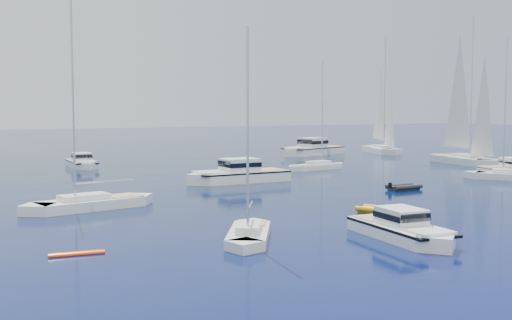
{
  "coord_description": "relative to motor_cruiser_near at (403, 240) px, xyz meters",
  "views": [
    {
      "loc": [
        -28.25,
        -26.88,
        7.22
      ],
      "look_at": [
        0.15,
        26.89,
        2.2
      ],
      "focal_mm": 44.1,
      "sensor_mm": 36.0,
      "label": 1
    }
  ],
  "objects": [
    {
      "name": "sailboat_sails_r",
      "position": [
        39.08,
        33.33,
        0.0
      ],
      "size": [
        5.15,
        13.69,
        19.64
      ],
      "primitive_type": null,
      "rotation": [
        0.0,
        0.0,
        3.01
      ],
      "color": "silver",
      "rests_on": "ground"
    },
    {
      "name": "sailboat_sails_far",
      "position": [
        42.55,
        54.3,
        0.0
      ],
      "size": [
        7.35,
        13.56,
        19.33
      ],
      "primitive_type": null,
      "rotation": [
        0.0,
        0.0,
        2.82
      ],
      "color": "white",
      "rests_on": "ground"
    },
    {
      "name": "motor_cruiser_distant",
      "position": [
        29.87,
        55.35,
        0.0
      ],
      "size": [
        13.55,
        7.8,
        3.4
      ],
      "primitive_type": null,
      "rotation": [
        0.0,
        0.0,
        1.89
      ],
      "color": "silver",
      "rests_on": "ground"
    },
    {
      "name": "kayak_orange",
      "position": [
        -16.67,
        4.71,
        0.0
      ],
      "size": [
        2.74,
        0.88,
        0.3
      ],
      "primitive_type": null,
      "rotation": [
        0.0,
        0.0,
        1.45
      ],
      "color": "red",
      "rests_on": "ground"
    },
    {
      "name": "tender_yellow",
      "position": [
        4.37,
        7.35,
        0.0
      ],
      "size": [
        2.98,
        3.72,
        0.95
      ],
      "primitive_type": null,
      "rotation": [
        0.0,
        0.0,
        0.41
      ],
      "color": "#D1990C",
      "rests_on": "ground"
    },
    {
      "name": "motor_cruiser_near",
      "position": [
        0.0,
        0.0,
        0.0
      ],
      "size": [
        3.38,
        8.68,
        2.22
      ],
      "primitive_type": null,
      "rotation": [
        0.0,
        0.0,
        3.05
      ],
      "color": "white",
      "rests_on": "ground"
    },
    {
      "name": "motor_cruiser_centre",
      "position": [
        3.84,
        28.42,
        0.0
      ],
      "size": [
        11.5,
        3.93,
        2.98
      ],
      "primitive_type": null,
      "rotation": [
        0.0,
        0.0,
        1.61
      ],
      "color": "white",
      "rests_on": "ground"
    },
    {
      "name": "sailboat_fore",
      "position": [
        -7.48,
        3.98,
        0.0
      ],
      "size": [
        6.06,
        8.04,
        11.96
      ],
      "primitive_type": null,
      "rotation": [
        0.0,
        0.0,
        2.59
      ],
      "color": "silver",
      "rests_on": "ground"
    },
    {
      "name": "tender_grey_near",
      "position": [
        14.34,
        16.37,
        0.0
      ],
      "size": [
        3.26,
        1.89,
        0.95
      ],
      "primitive_type": null,
      "rotation": [
        0.0,
        0.0,
        4.74
      ],
      "color": "black",
      "rests_on": "ground"
    },
    {
      "name": "motor_cruiser_horizon",
      "position": [
        -6.17,
        51.17,
        0.0
      ],
      "size": [
        2.8,
        8.78,
        2.29
      ],
      "primitive_type": null,
      "rotation": [
        0.0,
        0.0,
        3.13
      ],
      "color": "white",
      "rests_on": "ground"
    },
    {
      "name": "ground",
      "position": [
        5.17,
        0.5,
        0.0
      ],
      "size": [
        400.0,
        400.0,
        0.0
      ],
      "primitive_type": "plane",
      "color": "#080F52",
      "rests_on": "ground"
    },
    {
      "name": "sailboat_mid_l",
      "position": [
        -12.78,
        18.69,
        0.0
      ],
      "size": [
        11.08,
        4.9,
        15.79
      ],
      "primitive_type": null,
      "rotation": [
        0.0,
        0.0,
        1.77
      ],
      "color": "white",
      "rests_on": "ground"
    },
    {
      "name": "sailboat_centre",
      "position": [
        17.84,
        35.78,
        0.0
      ],
      "size": [
        9.3,
        3.86,
        13.28
      ],
      "primitive_type": null,
      "rotation": [
        0.0,
        0.0,
        4.88
      ],
      "color": "white",
      "rests_on": "ground"
    }
  ]
}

